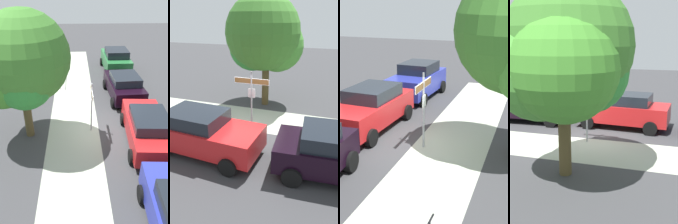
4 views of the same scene
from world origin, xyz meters
The scene contains 6 objects.
ground_plane centered at (0.00, 0.00, 0.00)m, with size 60.00×60.00×0.00m, color #38383A.
sidewalk_strip centered at (2.00, 1.30, 0.00)m, with size 24.00×2.60×0.00m, color #A5AB99.
street_sign centered at (-0.18, 0.40, 1.81)m, with size 1.59×0.07×2.64m.
shade_tree centered at (-0.56, 3.62, 3.67)m, with size 4.04×4.44×5.99m.
car_red centered at (-1.25, -2.15, 0.85)m, with size 4.49×2.23×1.66m.
car_black centered at (3.55, -1.95, 0.83)m, with size 4.17×2.31×1.61m.
Camera 4 is at (-3.77, 11.70, 4.24)m, focal length 47.69 mm.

